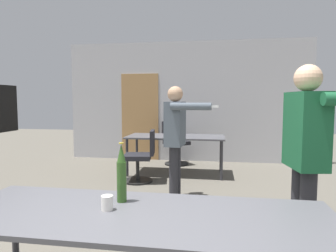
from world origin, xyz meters
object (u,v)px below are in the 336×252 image
object	(u,v)px
person_right_polo	(307,144)
beer_bottle	(122,174)
drink_cup	(107,203)
office_chair_near_pushed	(142,158)
person_near_casual	(176,132)
office_chair_far_right	(175,144)

from	to	relation	value
person_right_polo	beer_bottle	xyz separation A→B (m)	(-1.40, -0.82, -0.11)
drink_cup	office_chair_near_pushed	bearing A→B (deg)	100.43
person_near_casual	office_chair_near_pushed	distance (m)	1.25
office_chair_far_right	beer_bottle	xyz separation A→B (m)	(0.28, -4.67, 0.48)
person_right_polo	drink_cup	size ratio (longest dim) A/B	18.91
beer_bottle	drink_cup	bearing A→B (deg)	-104.48
drink_cup	beer_bottle	bearing A→B (deg)	75.52
office_chair_far_right	drink_cup	size ratio (longest dim) A/B	10.39
office_chair_far_right	office_chair_near_pushed	distance (m)	1.60
person_right_polo	office_chair_far_right	world-z (taller)	person_right_polo
person_near_casual	beer_bottle	bearing A→B (deg)	3.87
beer_bottle	drink_cup	distance (m)	0.22
person_right_polo	person_near_casual	bearing A→B (deg)	-145.33
office_chair_near_pushed	beer_bottle	distance (m)	3.22
office_chair_far_right	beer_bottle	bearing A→B (deg)	55.34
person_near_casual	drink_cup	distance (m)	2.43
office_chair_near_pushed	beer_bottle	world-z (taller)	beer_bottle
office_chair_near_pushed	person_right_polo	bearing A→B (deg)	-146.56
person_near_casual	person_right_polo	bearing A→B (deg)	48.46
person_right_polo	drink_cup	xyz separation A→B (m)	(-1.44, -0.98, -0.26)
beer_bottle	office_chair_near_pushed	bearing A→B (deg)	101.72
person_right_polo	office_chair_near_pushed	world-z (taller)	person_right_polo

